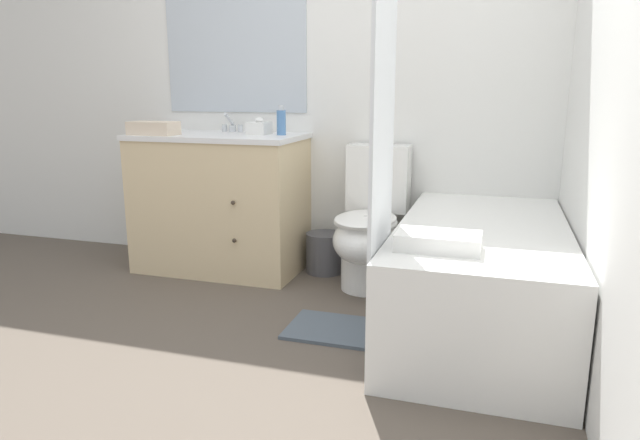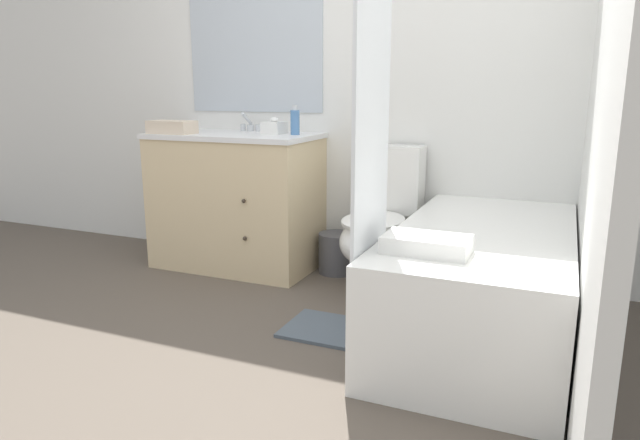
# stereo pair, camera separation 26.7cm
# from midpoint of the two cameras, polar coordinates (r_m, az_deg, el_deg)

# --- Properties ---
(ground_plane) EXTENTS (14.00, 14.00, 0.00)m
(ground_plane) POSITION_cam_midpoint_polar(r_m,az_deg,el_deg) (2.28, -12.16, -16.39)
(ground_plane) COLOR brown
(wall_back) EXTENTS (8.00, 0.06, 2.50)m
(wall_back) POSITION_cam_midpoint_polar(r_m,az_deg,el_deg) (3.52, 0.48, 15.37)
(wall_back) COLOR silver
(wall_back) RESTS_ON ground_plane
(wall_right) EXTENTS (0.05, 2.63, 2.50)m
(wall_right) POSITION_cam_midpoint_polar(r_m,az_deg,el_deg) (2.54, 23.64, 15.20)
(wall_right) COLOR silver
(wall_right) RESTS_ON ground_plane
(vanity_cabinet) EXTENTS (1.01, 0.58, 0.84)m
(vanity_cabinet) POSITION_cam_midpoint_polar(r_m,az_deg,el_deg) (3.59, -12.02, 1.83)
(vanity_cabinet) COLOR beige
(vanity_cabinet) RESTS_ON ground_plane
(sink_faucet) EXTENTS (0.14, 0.12, 0.12)m
(sink_faucet) POSITION_cam_midpoint_polar(r_m,az_deg,el_deg) (3.69, -10.91, 9.19)
(sink_faucet) COLOR silver
(sink_faucet) RESTS_ON vanity_cabinet
(toilet) EXTENTS (0.36, 0.66, 0.79)m
(toilet) POSITION_cam_midpoint_polar(r_m,az_deg,el_deg) (3.19, 2.58, -0.72)
(toilet) COLOR white
(toilet) RESTS_ON ground_plane
(bathtub) EXTENTS (0.74, 1.51, 0.50)m
(bathtub) POSITION_cam_midpoint_polar(r_m,az_deg,el_deg) (2.72, 13.03, -5.59)
(bathtub) COLOR white
(bathtub) RESTS_ON ground_plane
(shower_curtain) EXTENTS (0.02, 0.40, 1.89)m
(shower_curtain) POSITION_cam_midpoint_polar(r_m,az_deg,el_deg) (2.19, 2.78, 8.88)
(shower_curtain) COLOR white
(shower_curtain) RESTS_ON ground_plane
(wastebasket) EXTENTS (0.23, 0.23, 0.25)m
(wastebasket) POSITION_cam_midpoint_polar(r_m,az_deg,el_deg) (3.50, -1.75, -3.31)
(wastebasket) COLOR #4C4C51
(wastebasket) RESTS_ON ground_plane
(tissue_box) EXTENTS (0.12, 0.14, 0.10)m
(tissue_box) POSITION_cam_midpoint_polar(r_m,az_deg,el_deg) (3.48, -8.31, 9.12)
(tissue_box) COLOR white
(tissue_box) RESTS_ON vanity_cabinet
(soap_dispenser) EXTENTS (0.05, 0.05, 0.17)m
(soap_dispenser) POSITION_cam_midpoint_polar(r_m,az_deg,el_deg) (3.39, -6.18, 9.73)
(soap_dispenser) COLOR #4C7AB2
(soap_dispenser) RESTS_ON vanity_cabinet
(hand_towel_folded) EXTENTS (0.28, 0.15, 0.08)m
(hand_towel_folded) POSITION_cam_midpoint_polar(r_m,az_deg,el_deg) (3.56, -18.43, 8.70)
(hand_towel_folded) COLOR beige
(hand_towel_folded) RESTS_ON vanity_cabinet
(bath_towel_folded) EXTENTS (0.32, 0.19, 0.07)m
(bath_towel_folded) POSITION_cam_midpoint_polar(r_m,az_deg,el_deg) (2.21, 8.38, -2.16)
(bath_towel_folded) COLOR white
(bath_towel_folded) RESTS_ON bathtub
(bath_mat) EXTENTS (0.50, 0.34, 0.02)m
(bath_mat) POSITION_cam_midpoint_polar(r_m,az_deg,el_deg) (2.70, -0.73, -11.00)
(bath_mat) COLOR #4C5660
(bath_mat) RESTS_ON ground_plane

